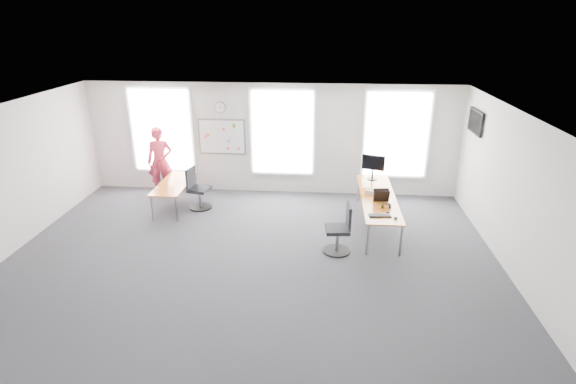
# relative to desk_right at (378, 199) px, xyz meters

# --- Properties ---
(floor) EXTENTS (10.00, 10.00, 0.00)m
(floor) POSITION_rel_desk_right_xyz_m (-2.70, -2.01, -0.68)
(floor) COLOR #2A292F
(floor) RESTS_ON ground
(ceiling) EXTENTS (10.00, 10.00, 0.00)m
(ceiling) POSITION_rel_desk_right_xyz_m (-2.70, -2.01, 2.32)
(ceiling) COLOR white
(ceiling) RESTS_ON ground
(wall_back) EXTENTS (10.00, 0.00, 10.00)m
(wall_back) POSITION_rel_desk_right_xyz_m (-2.70, 1.99, 0.82)
(wall_back) COLOR silver
(wall_back) RESTS_ON ground
(wall_front) EXTENTS (10.00, 0.00, 10.00)m
(wall_front) POSITION_rel_desk_right_xyz_m (-2.70, -6.01, 0.82)
(wall_front) COLOR silver
(wall_front) RESTS_ON ground
(wall_right) EXTENTS (0.00, 10.00, 10.00)m
(wall_right) POSITION_rel_desk_right_xyz_m (2.30, -2.01, 0.82)
(wall_right) COLOR silver
(wall_right) RESTS_ON ground
(window_left) EXTENTS (1.60, 0.06, 2.20)m
(window_left) POSITION_rel_desk_right_xyz_m (-5.70, 1.96, 1.02)
(window_left) COLOR white
(window_left) RESTS_ON wall_back
(window_mid) EXTENTS (1.60, 0.06, 2.20)m
(window_mid) POSITION_rel_desk_right_xyz_m (-2.40, 1.96, 1.02)
(window_mid) COLOR white
(window_mid) RESTS_ON wall_back
(window_right) EXTENTS (1.60, 0.06, 2.20)m
(window_right) POSITION_rel_desk_right_xyz_m (0.60, 1.96, 1.02)
(window_right) COLOR white
(window_right) RESTS_ON wall_back
(desk_right) EXTENTS (0.79, 2.97, 0.72)m
(desk_right) POSITION_rel_desk_right_xyz_m (0.00, 0.00, 0.00)
(desk_right) COLOR #AF571F
(desk_right) RESTS_ON ground
(desk_left) EXTENTS (0.73, 1.81, 0.66)m
(desk_left) POSITION_rel_desk_right_xyz_m (-5.05, 0.68, -0.07)
(desk_left) COLOR #AF571F
(desk_left) RESTS_ON ground
(chair_right) EXTENTS (0.57, 0.57, 1.07)m
(chair_right) POSITION_rel_desk_right_xyz_m (-0.89, -1.34, -0.21)
(chair_right) COLOR black
(chair_right) RESTS_ON ground
(chair_left) EXTENTS (0.57, 0.56, 1.06)m
(chair_left) POSITION_rel_desk_right_xyz_m (-4.46, 0.68, -0.21)
(chair_left) COLOR black
(chair_left) RESTS_ON ground
(person) EXTENTS (0.77, 0.59, 1.88)m
(person) POSITION_rel_desk_right_xyz_m (-5.69, 1.55, 0.26)
(person) COLOR #CE3149
(person) RESTS_ON ground
(whiteboard) EXTENTS (1.20, 0.03, 0.90)m
(whiteboard) POSITION_rel_desk_right_xyz_m (-4.05, 1.96, 0.87)
(whiteboard) COLOR white
(whiteboard) RESTS_ON wall_back
(wall_clock) EXTENTS (0.30, 0.04, 0.30)m
(wall_clock) POSITION_rel_desk_right_xyz_m (-4.05, 1.96, 1.67)
(wall_clock) COLOR gray
(wall_clock) RESTS_ON wall_back
(tv) EXTENTS (0.06, 0.90, 0.55)m
(tv) POSITION_rel_desk_right_xyz_m (2.25, 0.99, 1.62)
(tv) COLOR black
(tv) RESTS_ON wall_right
(keyboard) EXTENTS (0.48, 0.21, 0.02)m
(keyboard) POSITION_rel_desk_right_xyz_m (-0.08, -1.08, 0.06)
(keyboard) COLOR black
(keyboard) RESTS_ON desk_right
(mouse) EXTENTS (0.09, 0.13, 0.05)m
(mouse) POSITION_rel_desk_right_xyz_m (0.23, -1.19, 0.07)
(mouse) COLOR black
(mouse) RESTS_ON desk_right
(lens_cap) EXTENTS (0.07, 0.07, 0.01)m
(lens_cap) POSITION_rel_desk_right_xyz_m (0.11, -0.88, 0.05)
(lens_cap) COLOR black
(lens_cap) RESTS_ON desk_right
(headphones) EXTENTS (0.20, 0.11, 0.12)m
(headphones) POSITION_rel_desk_right_xyz_m (0.09, -0.66, 0.10)
(headphones) COLOR black
(headphones) RESTS_ON desk_right
(laptop_sleeve) EXTENTS (0.36, 0.23, 0.29)m
(laptop_sleeve) POSITION_rel_desk_right_xyz_m (0.03, -0.27, 0.19)
(laptop_sleeve) COLOR black
(laptop_sleeve) RESTS_ON desk_right
(paper_stack) EXTENTS (0.35, 0.31, 0.10)m
(paper_stack) POSITION_rel_desk_right_xyz_m (-0.13, 0.17, 0.10)
(paper_stack) COLOR beige
(paper_stack) RESTS_ON desk_right
(monitor) EXTENTS (0.56, 0.24, 0.65)m
(monitor) POSITION_rel_desk_right_xyz_m (-0.03, 1.16, 0.44)
(monitor) COLOR black
(monitor) RESTS_ON desk_right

